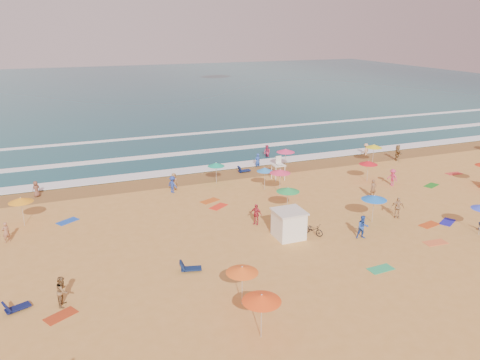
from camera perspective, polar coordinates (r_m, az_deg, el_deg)
name	(u,v)px	position (r m, az deg, el deg)	size (l,w,h in m)	color
ground	(293,215)	(39.30, 6.52, -4.25)	(220.00, 220.00, 0.00)	gold
ocean	(133,90)	(118.17, -12.97, 10.68)	(220.00, 140.00, 0.18)	#0C4756
wet_sand	(239,173)	(49.99, -0.11, 0.90)	(220.00, 220.00, 0.00)	olive
surf_foam	(213,152)	(57.95, -3.27, 3.44)	(200.00, 18.70, 0.05)	white
cabana	(289,225)	(34.94, 5.96, -5.44)	(2.00, 2.00, 2.00)	white
cabana_roof	(289,211)	(34.53, 6.02, -3.83)	(2.20, 2.20, 0.12)	silver
bicycle	(313,229)	(35.78, 8.88, -5.95)	(0.60, 1.71, 0.90)	black
lifeguard_stand	(278,170)	(47.65, 4.68, 1.26)	(1.20, 1.20, 2.10)	white
beach_umbrellas	(299,184)	(40.11, 7.19, -0.51)	(67.70, 27.37, 0.68)	#FB3764
loungers	(358,225)	(37.88, 14.15, -5.35)	(54.15, 26.53, 0.34)	#0D1445
towels	(324,219)	(38.78, 10.20, -4.74)	(41.43, 16.98, 0.03)	#B03616
beachgoers	(280,186)	(43.59, 4.92, -0.74)	(44.11, 24.82, 2.11)	#A56A4C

